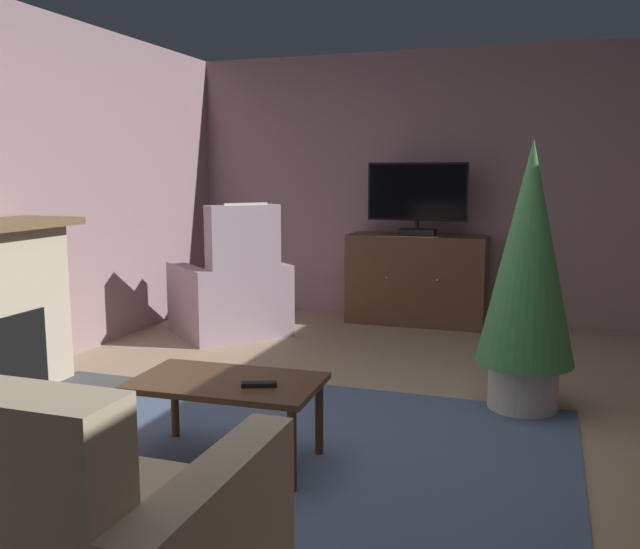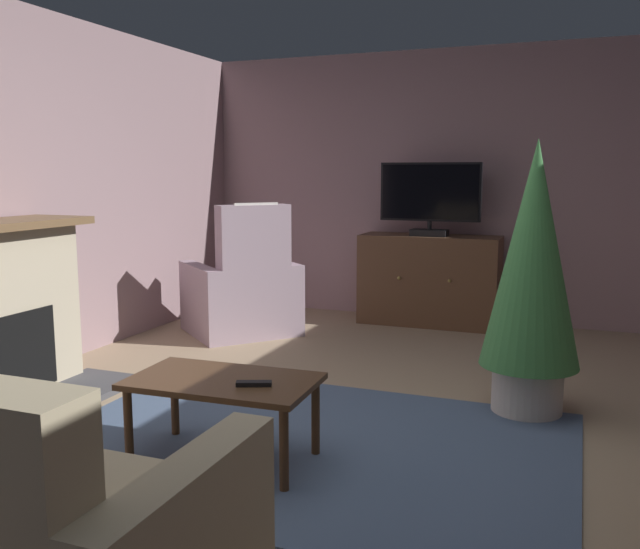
% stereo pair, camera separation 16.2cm
% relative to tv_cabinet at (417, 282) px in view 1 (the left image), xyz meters
% --- Properties ---
extents(ground_plane, '(5.66, 7.49, 0.04)m').
position_rel_tv_cabinet_xyz_m(ground_plane, '(0.16, -3.15, -0.43)').
color(ground_plane, tan).
extents(wall_back, '(5.66, 0.10, 2.62)m').
position_rel_tv_cabinet_xyz_m(wall_back, '(0.16, 0.35, 0.90)').
color(wall_back, gray).
rests_on(wall_back, ground_plane).
extents(rug_central, '(2.78, 1.98, 0.01)m').
position_rel_tv_cabinet_xyz_m(rug_central, '(0.01, -3.15, -0.40)').
color(rug_central, slate).
rests_on(rug_central, ground_plane).
extents(tv_cabinet, '(1.31, 0.49, 0.86)m').
position_rel_tv_cabinet_xyz_m(tv_cabinet, '(0.00, 0.00, 0.00)').
color(tv_cabinet, '#402A1C').
rests_on(tv_cabinet, ground_plane).
extents(television, '(0.94, 0.20, 0.68)m').
position_rel_tv_cabinet_xyz_m(television, '(0.00, -0.05, 0.81)').
color(television, black).
rests_on(television, tv_cabinet).
extents(coffee_table, '(0.94, 0.57, 0.43)m').
position_rel_tv_cabinet_xyz_m(coffee_table, '(-0.29, -3.50, -0.03)').
color(coffee_table, '#4C331E').
rests_on(coffee_table, ground_plane).
extents(tv_remote, '(0.18, 0.11, 0.02)m').
position_rel_tv_cabinet_xyz_m(tv_remote, '(-0.09, -3.55, 0.04)').
color(tv_remote, black).
rests_on(tv_remote, coffee_table).
extents(sofa_floral, '(1.52, 0.88, 0.92)m').
position_rel_tv_cabinet_xyz_m(sofa_floral, '(-0.36, -4.88, -0.09)').
color(sofa_floral, tan).
rests_on(sofa_floral, ground_plane).
extents(armchair_in_far_corner, '(1.22, 1.22, 1.20)m').
position_rel_tv_cabinet_xyz_m(armchair_in_far_corner, '(-1.48, -1.00, -0.05)').
color(armchair_in_far_corner, '#AD93A3').
rests_on(armchair_in_far_corner, ground_plane).
extents(potted_plant_on_hearth_side, '(0.59, 0.59, 1.65)m').
position_rel_tv_cabinet_xyz_m(potted_plant_on_hearth_side, '(1.08, -2.21, 0.48)').
color(potted_plant_on_hearth_side, beige).
rests_on(potted_plant_on_hearth_side, ground_plane).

